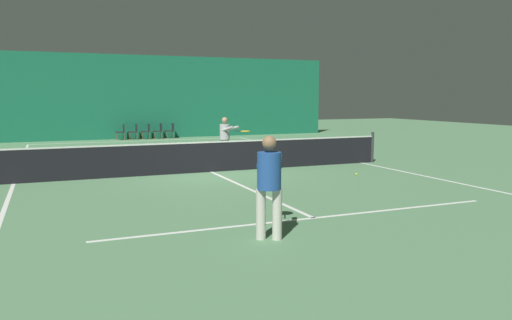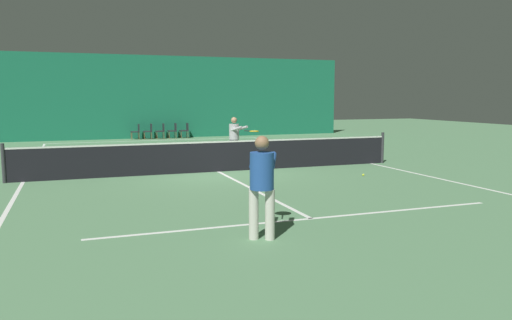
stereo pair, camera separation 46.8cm
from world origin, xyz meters
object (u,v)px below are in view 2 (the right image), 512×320
object	(u,v)px
courtside_chair_2	(161,130)
courtside_chair_3	(173,130)
player_near	(262,179)
player_far	(235,135)
tennis_ball	(363,175)
tennis_net	(218,155)
courtside_chair_1	(149,130)
courtside_chair_4	(185,129)
courtside_chair_0	(136,130)

from	to	relation	value
courtside_chair_2	courtside_chair_3	distance (m)	0.67
player_near	player_far	xyz separation A→B (m)	(2.67, 9.73, -0.06)
tennis_ball	courtside_chair_3	bearing A→B (deg)	99.79
tennis_net	courtside_chair_3	bearing A→B (deg)	85.13
tennis_ball	courtside_chair_2	bearing A→B (deg)	102.22
tennis_net	courtside_chair_1	world-z (taller)	tennis_net
player_far	courtside_chair_4	xyz separation A→B (m)	(0.46, 10.58, -0.43)
player_near	courtside_chair_3	bearing A→B (deg)	19.01
courtside_chair_1	tennis_ball	distance (m)	15.79
player_far	courtside_chair_3	size ratio (longest dim) A/B	1.87
courtside_chair_2	player_near	bearing A→B (deg)	-5.03
player_far	courtside_chair_4	distance (m)	10.60
tennis_net	player_near	xyz separation A→B (m)	(-1.35, -7.33, 0.47)
player_far	courtside_chair_1	distance (m)	10.70
tennis_net	player_near	world-z (taller)	player_near
player_near	courtside_chair_1	distance (m)	20.35
tennis_net	courtside_chair_4	bearing A→B (deg)	82.20
player_near	tennis_ball	size ratio (longest dim) A/B	25.50
courtside_chair_1	tennis_net	bearing A→B (deg)	1.05
tennis_net	courtside_chair_1	size ratio (longest dim) A/B	14.29
courtside_chair_4	player_near	bearing A→B (deg)	-8.76
tennis_net	player_far	distance (m)	2.77
tennis_net	courtside_chair_3	world-z (taller)	tennis_net
player_far	tennis_ball	xyz separation A→B (m)	(2.42, -4.70, -0.88)
player_near	courtside_chair_0	world-z (taller)	player_near
courtside_chair_0	courtside_chair_3	xyz separation A→B (m)	(2.02, 0.00, 0.00)
courtside_chair_3	courtside_chair_4	xyz separation A→B (m)	(0.67, 0.00, 0.00)
courtside_chair_1	courtside_chair_2	bearing A→B (deg)	90.00
player_near	courtside_chair_3	world-z (taller)	player_near
courtside_chair_2	courtside_chair_0	bearing A→B (deg)	-90.00
player_near	courtside_chair_4	world-z (taller)	player_near
tennis_net	courtside_chair_2	size ratio (longest dim) A/B	14.29
courtside_chair_2	courtside_chair_3	xyz separation A→B (m)	(0.67, 0.00, 0.00)
tennis_net	courtside_chair_4	world-z (taller)	tennis_net
player_near	tennis_net	bearing A→B (deg)	15.46
player_far	courtside_chair_2	xyz separation A→B (m)	(-0.89, 10.58, -0.43)
player_far	tennis_net	bearing A→B (deg)	-57.63
courtside_chair_4	tennis_ball	distance (m)	15.41
courtside_chair_2	tennis_ball	xyz separation A→B (m)	(3.31, -15.28, -0.45)
player_near	courtside_chair_2	world-z (taller)	player_near
courtside_chair_4	courtside_chair_3	bearing A→B (deg)	-90.00
courtside_chair_3	courtside_chair_1	bearing A→B (deg)	-90.00
courtside_chair_1	tennis_ball	xyz separation A→B (m)	(3.98, -15.28, -0.45)
courtside_chair_2	courtside_chair_4	xyz separation A→B (m)	(1.35, 0.00, 0.00)
tennis_net	courtside_chair_3	distance (m)	13.03
player_near	tennis_ball	world-z (taller)	player_near
courtside_chair_4	tennis_ball	world-z (taller)	courtside_chair_4
player_far	courtside_chair_3	xyz separation A→B (m)	(-0.21, 10.58, -0.43)
tennis_ball	tennis_net	bearing A→B (deg)	148.53
courtside_chair_2	tennis_ball	size ratio (longest dim) A/B	12.73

